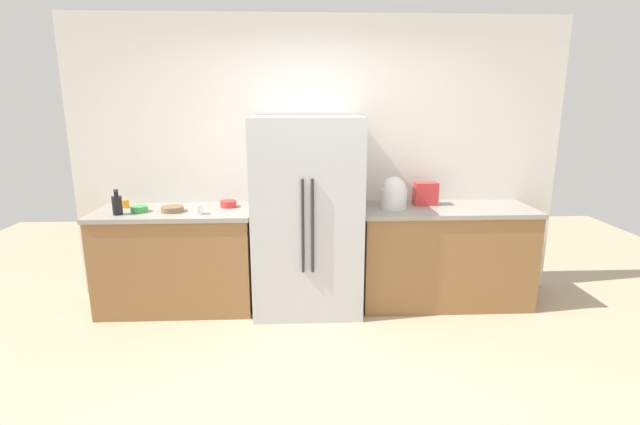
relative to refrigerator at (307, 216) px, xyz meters
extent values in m
plane|color=tan|center=(0.13, -1.34, -0.88)|extent=(9.33, 9.33, 0.00)
cube|color=silver|center=(0.13, 0.43, 0.45)|extent=(4.66, 0.10, 2.66)
cube|color=olive|center=(-1.20, 0.06, -0.43)|extent=(1.37, 0.62, 0.89)
cube|color=gray|center=(-1.20, 0.06, 0.03)|extent=(1.40, 0.65, 0.04)
cube|color=olive|center=(1.29, 0.06, -0.43)|extent=(1.56, 0.62, 0.89)
cube|color=gray|center=(1.29, 0.06, 0.03)|extent=(1.59, 0.65, 0.04)
cube|color=#B7BABF|center=(0.00, 0.00, 0.00)|extent=(0.96, 0.72, 1.76)
cylinder|color=#262628|center=(-0.04, -0.37, 0.00)|extent=(0.02, 0.02, 0.79)
cylinder|color=#262628|center=(0.04, -0.37, 0.00)|extent=(0.02, 0.02, 0.79)
cube|color=red|center=(1.12, 0.18, 0.16)|extent=(0.21, 0.14, 0.22)
cylinder|color=white|center=(0.79, 0.05, 0.14)|extent=(0.24, 0.24, 0.18)
sphere|color=white|center=(0.79, 0.05, 0.23)|extent=(0.22, 0.22, 0.22)
cylinder|color=black|center=(-1.63, -0.09, 0.13)|extent=(0.08, 0.08, 0.16)
cylinder|color=black|center=(-1.63, -0.09, 0.23)|extent=(0.04, 0.04, 0.04)
cylinder|color=#333338|center=(-1.63, -0.09, 0.26)|extent=(0.04, 0.04, 0.02)
cylinder|color=orange|center=(-1.67, 0.19, 0.09)|extent=(0.07, 0.07, 0.07)
cylinder|color=white|center=(-0.94, -0.11, 0.09)|extent=(0.08, 0.08, 0.09)
cylinder|color=green|center=(-1.48, 0.01, 0.08)|extent=(0.15, 0.15, 0.05)
cylinder|color=red|center=(-0.72, 0.17, 0.08)|extent=(0.15, 0.15, 0.06)
cylinder|color=brown|center=(-1.19, 0.00, 0.07)|extent=(0.19, 0.19, 0.05)
camera|label=1|loc=(-0.07, -4.05, 1.00)|focal=26.03mm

